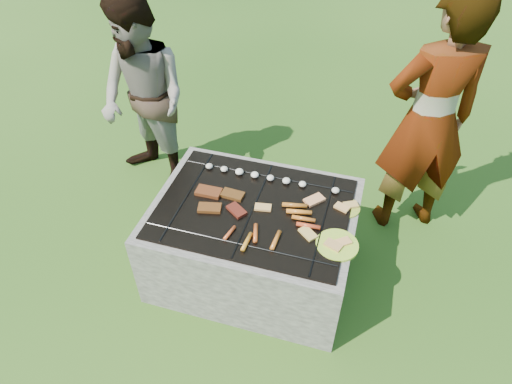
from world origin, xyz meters
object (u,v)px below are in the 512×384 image
cook (429,122)px  fire_pit (254,242)px  plate_far (345,207)px  plate_near (337,245)px  bystander (144,100)px

cook → fire_pit: bearing=15.6°
plate_far → plate_near: (-0.00, -0.33, 0.00)m
bystander → fire_pit: bearing=-7.1°
fire_pit → plate_far: plate_far is taller
plate_far → cook: 0.84m
cook → bystander: cook is taller
fire_pit → plate_far: bearing=16.8°
cook → bystander: 2.09m
plate_far → fire_pit: bearing=-163.2°
plate_far → plate_near: size_ratio=0.75×
plate_near → cook: size_ratio=0.14×
plate_far → plate_near: plate_near is taller
plate_far → cook: cook is taller
plate_near → bystander: (-1.66, 0.87, 0.19)m
plate_far → cook: size_ratio=0.11×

